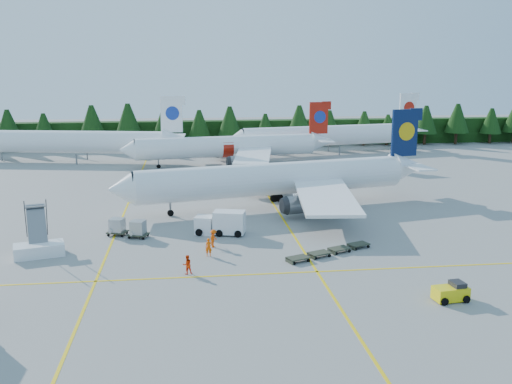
{
  "coord_description": "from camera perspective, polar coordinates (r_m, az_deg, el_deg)",
  "views": [
    {
      "loc": [
        -5.64,
        -54.86,
        18.53
      ],
      "look_at": [
        2.62,
        13.06,
        3.5
      ],
      "focal_mm": 40.0,
      "sensor_mm": 36.0,
      "label": 1
    }
  ],
  "objects": [
    {
      "name": "treeline_hedge",
      "position": [
        137.86,
        -4.57,
        5.88
      ],
      "size": [
        220.0,
        4.0,
        6.0
      ],
      "primitive_type": "cube",
      "color": "black",
      "rests_on": "ground"
    },
    {
      "name": "service_truck",
      "position": [
        64.55,
        -3.59,
        -3.09
      ],
      "size": [
        5.91,
        3.35,
        2.69
      ],
      "rotation": [
        0.0,
        0.0,
        -0.25
      ],
      "color": "white",
      "rests_on": "ground"
    },
    {
      "name": "airliner_red",
      "position": [
        109.57,
        -3.3,
        4.51
      ],
      "size": [
        40.5,
        33.12,
        11.81
      ],
      "rotation": [
        0.0,
        0.0,
        0.14
      ],
      "color": "white",
      "rests_on": "ground"
    },
    {
      "name": "baggage_tug",
      "position": [
        49.41,
        18.95,
        -9.44
      ],
      "size": [
        2.9,
        1.79,
        1.47
      ],
      "rotation": [
        0.0,
        0.0,
        0.12
      ],
      "color": "yellow",
      "rests_on": "ground"
    },
    {
      "name": "taxi_stripe_cross",
      "position": [
        52.56,
        -0.33,
        -8.25
      ],
      "size": [
        80.0,
        0.25,
        0.01
      ],
      "primitive_type": "cube",
      "color": "yellow",
      "rests_on": "ground"
    },
    {
      "name": "airliner_far_left",
      "position": [
        119.85,
        -18.66,
        4.82
      ],
      "size": [
        44.41,
        12.26,
        13.03
      ],
      "rotation": [
        0.0,
        0.0,
        -0.19
      ],
      "color": "white",
      "rests_on": "ground"
    },
    {
      "name": "airliner_navy",
      "position": [
        76.02,
        1.26,
        1.22
      ],
      "size": [
        43.09,
        35.09,
        12.68
      ],
      "rotation": [
        0.0,
        0.0,
        0.21
      ],
      "color": "white",
      "rests_on": "ground"
    },
    {
      "name": "taxi_stripe_a",
      "position": [
        77.57,
        -12.92,
        -1.75
      ],
      "size": [
        0.25,
        120.0,
        0.01
      ],
      "primitive_type": "cube",
      "color": "yellow",
      "rests_on": "ground"
    },
    {
      "name": "crew_c",
      "position": [
        60.09,
        -4.28,
        -4.65
      ],
      "size": [
        0.82,
        0.94,
        1.91
      ],
      "primitive_type": "imported",
      "rotation": [
        0.0,
        0.0,
        1.13
      ],
      "color": "#FE4E05",
      "rests_on": "ground"
    },
    {
      "name": "airliner_far_right",
      "position": [
        125.02,
        6.41,
        5.64
      ],
      "size": [
        43.63,
        11.64,
        12.79
      ],
      "rotation": [
        0.0,
        0.0,
        0.18
      ],
      "color": "white",
      "rests_on": "ground"
    },
    {
      "name": "taxi_stripe_b",
      "position": [
        77.99,
        1.85,
        -1.36
      ],
      "size": [
        0.25,
        120.0,
        0.01
      ],
      "primitive_type": "cube",
      "color": "yellow",
      "rests_on": "ground"
    },
    {
      "name": "dolly_train",
      "position": [
        58.31,
        7.36,
        -5.83
      ],
      "size": [
        9.61,
        5.57,
        0.12
      ],
      "rotation": [
        0.0,
        0.0,
        0.39
      ],
      "color": "#303325",
      "rests_on": "ground"
    },
    {
      "name": "crew_a",
      "position": [
        57.35,
        -4.75,
        -5.54
      ],
      "size": [
        0.7,
        0.49,
        1.84
      ],
      "primitive_type": "imported",
      "rotation": [
        0.0,
        0.0,
        -0.07
      ],
      "color": "#FF5605",
      "rests_on": "ground"
    },
    {
      "name": "uld_pair",
      "position": [
        65.24,
        -12.72,
        -3.43
      ],
      "size": [
        4.9,
        3.45,
        1.62
      ],
      "rotation": [
        0.0,
        0.0,
        -0.31
      ],
      "color": "#303325",
      "rests_on": "ground"
    },
    {
      "name": "ground",
      "position": [
        58.18,
        -1.02,
        -6.18
      ],
      "size": [
        320.0,
        320.0,
        0.0
      ],
      "primitive_type": "plane",
      "color": "gray",
      "rests_on": "ground"
    },
    {
      "name": "crew_b",
      "position": [
        52.78,
        -6.9,
        -7.22
      ],
      "size": [
        1.06,
        0.94,
        1.8
      ],
      "primitive_type": "imported",
      "rotation": [
        0.0,
        0.0,
        3.49
      ],
      "color": "#F83305",
      "rests_on": "ground"
    },
    {
      "name": "airstairs",
      "position": [
        61.57,
        -20.9,
        -5.06
      ],
      "size": [
        5.27,
        7.16,
        4.3
      ],
      "rotation": [
        0.0,
        0.0,
        0.27
      ],
      "color": "white",
      "rests_on": "ground"
    }
  ]
}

